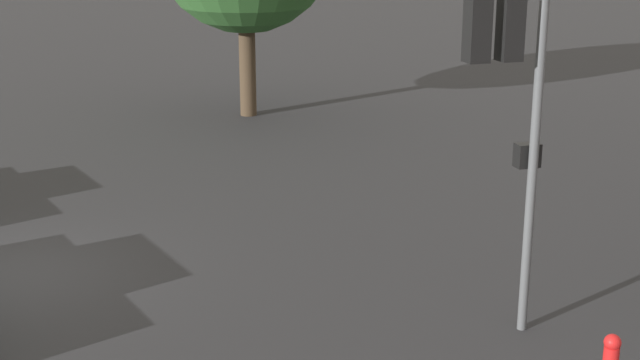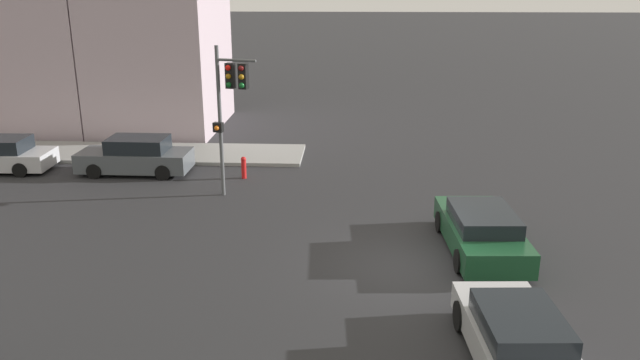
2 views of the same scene
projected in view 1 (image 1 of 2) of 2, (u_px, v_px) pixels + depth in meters
The scene contains 2 objects.
ground_plane at pixel (7, 277), 15.38m from camera, with size 300.00×300.00×0.00m, color #28282B.
traffic_signal at pixel (509, 76), 12.27m from camera, with size 0.57×1.68×5.59m.
Camera 1 is at (15.09, -2.21, 5.99)m, focal length 50.00 mm.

